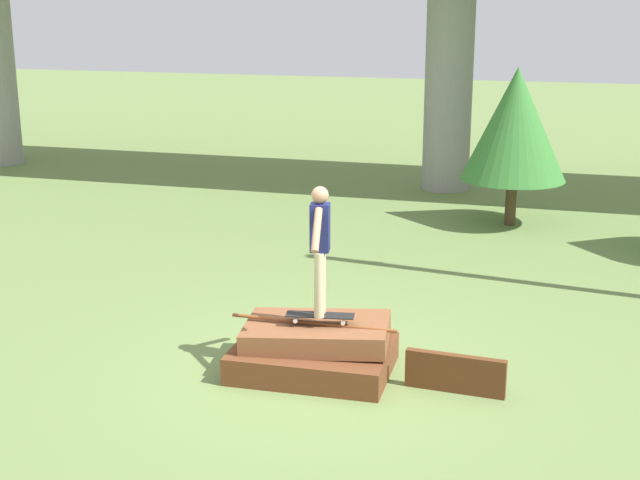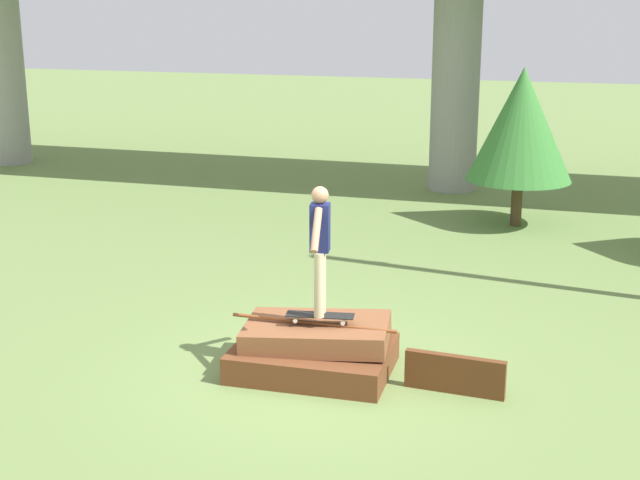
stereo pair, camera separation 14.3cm
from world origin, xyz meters
name	(u,v)px [view 1 (the left image)]	position (x,y,z in m)	size (l,w,h in m)	color
ground_plane	(313,371)	(0.00, 0.00, 0.00)	(80.00, 80.00, 0.00)	olive
scrap_pile	(314,349)	(0.01, 0.03, 0.27)	(2.05, 1.44, 0.64)	brown
scrap_plank_loose	(455,373)	(1.73, -0.12, 0.23)	(1.16, 0.17, 0.45)	#5B3319
skateboard	(320,316)	(0.08, 0.02, 0.72)	(0.84, 0.34, 0.09)	black
skater	(320,242)	(0.08, 0.02, 1.62)	(0.25, 1.04, 1.56)	#C6B78E
tree_behind_right	(515,124)	(1.75, 7.99, 2.01)	(2.05, 2.05, 3.11)	#4C3823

